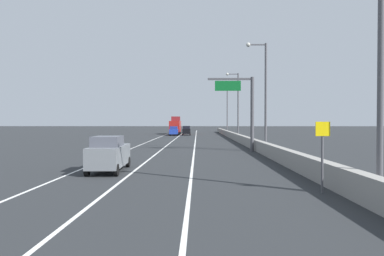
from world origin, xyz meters
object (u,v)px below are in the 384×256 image
object	(u,v)px
speed_advisory_sign	(322,151)
lamp_post_right_fourth	(226,107)
overhead_sign_gantry	(245,104)
car_blue_1	(174,131)
lamp_post_right_near	(375,37)
lamp_post_right_third	(237,102)
car_black_2	(186,131)
box_truck	(175,126)
lamp_post_right_second	(263,89)
car_gray_0	(109,154)

from	to	relation	value
speed_advisory_sign	lamp_post_right_fourth	bearing A→B (deg)	88.84
overhead_sign_gantry	car_blue_1	size ratio (longest dim) A/B	1.71
lamp_post_right_near	lamp_post_right_third	bearing A→B (deg)	90.53
overhead_sign_gantry	lamp_post_right_near	size ratio (longest dim) A/B	0.68
overhead_sign_gantry	car_black_2	distance (m)	42.42
car_blue_1	lamp_post_right_third	bearing A→B (deg)	-55.50
overhead_sign_gantry	box_truck	xyz separation A→B (m)	(-10.08, 47.96, -2.80)
lamp_post_right_near	box_truck	bearing A→B (deg)	99.92
car_blue_1	car_black_2	xyz separation A→B (m)	(2.64, 2.22, 0.02)
lamp_post_right_fourth	box_truck	world-z (taller)	lamp_post_right_fourth
overhead_sign_gantry	lamp_post_right_second	xyz separation A→B (m)	(1.94, 0.45, 1.56)
lamp_post_right_fourth	lamp_post_right_third	bearing A→B (deg)	-90.21
overhead_sign_gantry	car_gray_0	bearing A→B (deg)	-124.85
car_blue_1	lamp_post_right_fourth	bearing A→B (deg)	24.60
car_black_2	car_gray_0	bearing A→B (deg)	-92.94
lamp_post_right_second	car_black_2	distance (m)	42.52
lamp_post_right_second	box_truck	distance (m)	49.20
car_gray_0	car_blue_1	world-z (taller)	car_gray_0
lamp_post_right_fourth	car_gray_0	distance (m)	60.66
lamp_post_right_third	lamp_post_right_near	bearing A→B (deg)	-89.47
speed_advisory_sign	box_truck	distance (m)	69.52
car_black_2	lamp_post_right_second	bearing A→B (deg)	-77.44
lamp_post_right_near	car_gray_0	world-z (taller)	lamp_post_right_near
speed_advisory_sign	car_gray_0	xyz separation A→B (m)	(-10.55, 6.23, -0.70)
overhead_sign_gantry	lamp_post_right_fourth	bearing A→B (deg)	87.73
car_gray_0	speed_advisory_sign	bearing A→B (deg)	-30.58
lamp_post_right_third	car_gray_0	bearing A→B (deg)	-107.64
car_blue_1	car_black_2	bearing A→B (deg)	40.08
box_truck	car_blue_1	bearing A→B (deg)	-88.57
lamp_post_right_third	car_gray_0	size ratio (longest dim) A/B	2.29
lamp_post_right_fourth	car_blue_1	bearing A→B (deg)	-155.40
overhead_sign_gantry	box_truck	world-z (taller)	overhead_sign_gantry
lamp_post_right_fourth	car_black_2	bearing A→B (deg)	-160.94
lamp_post_right_second	car_black_2	size ratio (longest dim) A/B	2.62
lamp_post_right_third	car_blue_1	world-z (taller)	lamp_post_right_third
overhead_sign_gantry	lamp_post_right_second	distance (m)	2.53
lamp_post_right_fourth	lamp_post_right_second	bearing A→B (deg)	-89.78
overhead_sign_gantry	car_black_2	size ratio (longest dim) A/B	1.78
overhead_sign_gantry	car_blue_1	xyz separation A→B (m)	(-9.87, 39.41, -3.74)
speed_advisory_sign	lamp_post_right_third	distance (m)	43.60
lamp_post_right_third	car_black_2	bearing A→B (deg)	115.11
lamp_post_right_fourth	car_blue_1	world-z (taller)	lamp_post_right_fourth
lamp_post_right_near	car_blue_1	size ratio (longest dim) A/B	2.52
lamp_post_right_second	car_blue_1	world-z (taller)	lamp_post_right_second
speed_advisory_sign	car_black_2	xyz separation A→B (m)	(-7.67, 62.38, -0.75)
speed_advisory_sign	lamp_post_right_near	xyz separation A→B (m)	(1.66, -0.94, 4.53)
car_black_2	box_truck	world-z (taller)	box_truck
lamp_post_right_second	box_truck	world-z (taller)	lamp_post_right_second
lamp_post_right_near	box_truck	size ratio (longest dim) A/B	1.34
overhead_sign_gantry	car_gray_0	distance (m)	18.07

